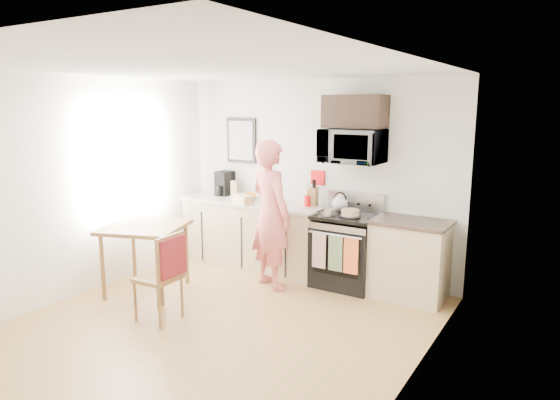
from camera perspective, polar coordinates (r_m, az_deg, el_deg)
The scene contains 27 objects.
floor at distance 5.26m, azimuth -8.33°, elevation -14.76°, with size 4.60×4.60×0.00m, color olive.
back_wall at distance 6.73m, azimuth 4.03°, elevation 2.61°, with size 4.00×0.04×2.60m, color white.
left_wall at distance 6.31m, azimuth -22.73°, elevation 1.23°, with size 0.04×4.60×2.60m, color white.
right_wall at distance 3.89m, azimuth 14.38°, elevation -3.89°, with size 0.04×4.60×2.60m, color white.
ceiling at distance 4.76m, azimuth -9.22°, elevation 14.76°, with size 4.00×4.60×0.04m, color silver.
window at distance 6.74m, azimuth -17.18°, elevation 4.31°, with size 0.06×1.40×1.50m.
cabinet_left at distance 7.06m, azimuth -2.98°, elevation -4.03°, with size 2.10×0.60×0.90m, color tan.
countertop_left at distance 6.95m, azimuth -3.02°, elevation -0.29°, with size 2.14×0.64×0.04m, color beige.
cabinet_right at distance 6.12m, azimuth 14.59°, elevation -6.75°, with size 0.84×0.60×0.90m, color tan.
countertop_right at distance 6.00m, azimuth 14.80°, elevation -2.46°, with size 0.88×0.64×0.04m, color black.
range at distance 6.37m, azimuth 7.60°, elevation -5.92°, with size 0.76×0.70×1.16m.
microwave at distance 6.21m, azimuth 8.30°, elevation 6.10°, with size 0.76×0.51×0.42m, color #ABAAAF.
upper_cabinet at distance 6.23m, azimuth 8.58°, elevation 9.97°, with size 0.76×0.35×0.40m, color black.
wall_art at distance 7.30m, azimuth -4.44°, elevation 6.80°, with size 0.50×0.04×0.65m.
wall_trivet at distance 6.70m, azimuth 4.34°, elevation 2.56°, with size 0.20×0.02×0.20m, color #AF0F11.
person at distance 6.16m, azimuth -1.05°, elevation -1.69°, with size 0.68×0.44×1.85m, color #CD4438.
dining_table at distance 6.24m, azimuth -15.18°, elevation -3.67°, with size 0.99×0.99×0.83m.
chair at distance 5.35m, azimuth -12.79°, elevation -7.37°, with size 0.47×0.42×0.96m.
knife_block at distance 6.62m, azimuth 3.79°, elevation 0.36°, with size 0.11×0.15×0.24m, color brown.
utensil_crock at distance 6.59m, azimuth 3.22°, elevation 0.46°, with size 0.11×0.11×0.34m.
fruit_bowl at distance 7.06m, azimuth -3.37°, elevation 0.38°, with size 0.23×0.23×0.10m.
milk_carton at distance 7.29m, azimuth -5.26°, elevation 1.29°, with size 0.09×0.09×0.23m, color tan.
coffee_maker at distance 7.42m, azimuth -6.39°, elevation 1.84°, with size 0.21×0.31×0.36m.
bread_bag at distance 6.78m, azimuth -4.23°, elevation 0.09°, with size 0.33×0.15×0.12m, color tan.
cake at distance 6.11m, azimuth 8.03°, elevation -1.51°, with size 0.27×0.27×0.09m.
kettle at distance 6.39m, azimuth 6.88°, elevation -0.33°, with size 0.20×0.20×0.25m.
pot at distance 6.15m, azimuth 5.49°, elevation -1.35°, with size 0.18×0.29×0.09m.
Camera 1 is at (3.09, -3.60, 2.27)m, focal length 32.00 mm.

